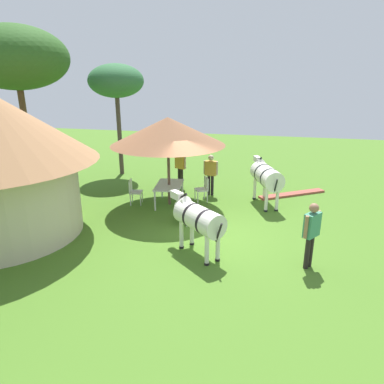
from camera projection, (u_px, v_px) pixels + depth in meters
The scene contains 14 objects.
ground_plane at pixel (207, 234), 10.20m from camera, with size 36.00×36.00×0.00m, color #477323.
shade_umbrella at pixel (168, 131), 11.70m from camera, with size 3.91×3.91×3.09m.
patio_dining_table at pixel (169, 187), 12.33m from camera, with size 1.58×1.07×0.74m.
patio_chair_east_end at pixel (134, 190), 12.40m from camera, with size 0.52×0.50×0.90m.
patio_chair_near_lawn at pixel (203, 188), 12.68m from camera, with size 0.59×0.58×0.90m.
guest_beside_umbrella at pixel (211, 171), 13.22m from camera, with size 0.24×0.56×1.57m.
guest_behind_table at pixel (180, 164), 14.16m from camera, with size 0.36×0.53×1.59m.
standing_watcher at pixel (311, 230), 8.13m from camera, with size 0.49×0.43×1.64m.
striped_lounge_chair at pixel (191, 215), 10.90m from camera, with size 0.89×0.97×0.60m.
zebra_nearest_camera at pixel (266, 176), 12.20m from camera, with size 2.21×1.24×1.59m.
zebra_by_umbrella at pixel (198, 218), 8.78m from camera, with size 1.55×1.72×1.52m.
acacia_tree_right_background at pixel (116, 82), 15.09m from camera, with size 2.40×2.40×4.89m.
acacia_tree_behind_hut at pixel (15, 58), 12.65m from camera, with size 3.82×3.82×6.15m.
brick_patio_kerb at pixel (292, 194), 13.47m from camera, with size 2.80×0.36×0.08m, color #A44C3E.
Camera 1 is at (-9.14, -1.66, 4.42)m, focal length 32.59 mm.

